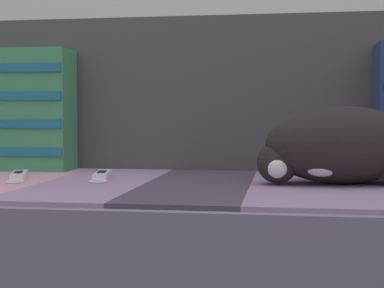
{
  "coord_description": "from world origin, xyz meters",
  "views": [
    {
      "loc": [
        0.21,
        -1.41,
        0.51
      ],
      "look_at": [
        -0.01,
        0.02,
        0.45
      ],
      "focal_mm": 55.0,
      "sensor_mm": 36.0,
      "label": 1
    }
  ],
  "objects_px": {
    "sleeping_cat": "(339,147)",
    "game_remote_near": "(102,176)",
    "couch": "(201,248)",
    "throw_pillow_striped": "(11,110)",
    "game_remote_far": "(19,176)"
  },
  "relations": [
    {
      "from": "sleeping_cat",
      "to": "game_remote_near",
      "type": "height_order",
      "value": "sleeping_cat"
    },
    {
      "from": "couch",
      "to": "throw_pillow_striped",
      "type": "relative_size",
      "value": 5.01
    },
    {
      "from": "sleeping_cat",
      "to": "game_remote_far",
      "type": "xyz_separation_m",
      "value": [
        -0.84,
        -0.01,
        -0.08
      ]
    },
    {
      "from": "couch",
      "to": "throw_pillow_striped",
      "type": "bearing_deg",
      "value": 159.39
    },
    {
      "from": "throw_pillow_striped",
      "to": "sleeping_cat",
      "type": "height_order",
      "value": "throw_pillow_striped"
    },
    {
      "from": "sleeping_cat",
      "to": "game_remote_near",
      "type": "distance_m",
      "value": 0.63
    },
    {
      "from": "game_remote_near",
      "to": "sleeping_cat",
      "type": "bearing_deg",
      "value": -2.6
    },
    {
      "from": "sleeping_cat",
      "to": "game_remote_near",
      "type": "relative_size",
      "value": 2.27
    },
    {
      "from": "couch",
      "to": "sleeping_cat",
      "type": "distance_m",
      "value": 0.44
    },
    {
      "from": "couch",
      "to": "throw_pillow_striped",
      "type": "xyz_separation_m",
      "value": [
        -0.64,
        0.24,
        0.36
      ]
    },
    {
      "from": "couch",
      "to": "game_remote_far",
      "type": "height_order",
      "value": "game_remote_far"
    },
    {
      "from": "throw_pillow_striped",
      "to": "game_remote_far",
      "type": "height_order",
      "value": "throw_pillow_striped"
    },
    {
      "from": "game_remote_near",
      "to": "game_remote_far",
      "type": "distance_m",
      "value": 0.22
    },
    {
      "from": "couch",
      "to": "game_remote_far",
      "type": "distance_m",
      "value": 0.52
    },
    {
      "from": "game_remote_near",
      "to": "game_remote_far",
      "type": "relative_size",
      "value": 1.01
    }
  ]
}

